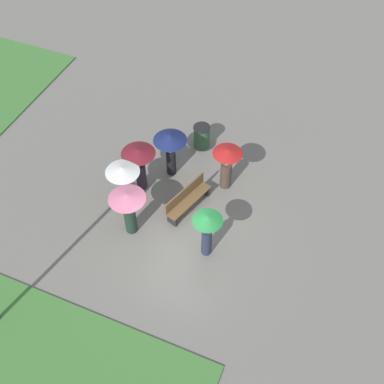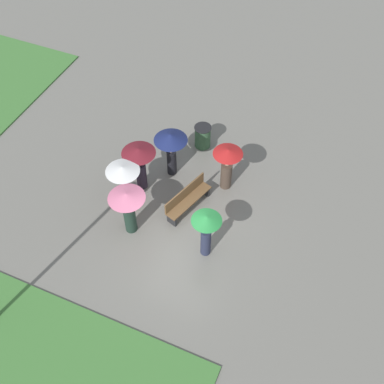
# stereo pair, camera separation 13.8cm
# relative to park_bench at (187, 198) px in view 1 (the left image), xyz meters

# --- Properties ---
(ground_plane) EXTENTS (90.00, 90.00, 0.00)m
(ground_plane) POSITION_rel_park_bench_xyz_m (-1.30, -0.48, -0.47)
(ground_plane) COLOR slate
(park_bench) EXTENTS (1.93, 0.98, 0.90)m
(park_bench) POSITION_rel_park_bench_xyz_m (0.00, 0.00, 0.00)
(park_bench) COLOR brown
(park_bench) RESTS_ON ground_plane
(trash_bin) EXTENTS (0.64, 0.64, 0.92)m
(trash_bin) POSITION_rel_park_bench_xyz_m (2.98, 0.68, -0.01)
(trash_bin) COLOR #335638
(trash_bin) RESTS_ON ground_plane
(crowd_person_white) EXTENTS (1.11, 1.11, 1.85)m
(crowd_person_white) POSITION_rel_park_bench_xyz_m (-0.67, 1.94, 0.85)
(crowd_person_white) COLOR #47382D
(crowd_person_white) RESTS_ON ground_plane
(crowd_person_navy) EXTENTS (1.16, 1.16, 1.87)m
(crowd_person_navy) POSITION_rel_park_bench_xyz_m (1.27, 1.16, 0.94)
(crowd_person_navy) COLOR black
(crowd_person_navy) RESTS_ON ground_plane
(crowd_person_green) EXTENTS (0.93, 0.93, 1.86)m
(crowd_person_green) POSITION_rel_park_bench_xyz_m (-1.42, -1.26, 0.78)
(crowd_person_green) COLOR #282D47
(crowd_person_green) RESTS_ON ground_plane
(crowd_person_maroon) EXTENTS (1.15, 1.15, 1.85)m
(crowd_person_maroon) POSITION_rel_park_bench_xyz_m (0.25, 1.85, 0.85)
(crowd_person_maroon) COLOR #2D2333
(crowd_person_maroon) RESTS_ON ground_plane
(crowd_person_pink) EXTENTS (1.17, 1.17, 1.82)m
(crowd_person_pink) POSITION_rel_park_bench_xyz_m (-1.56, 1.32, 0.81)
(crowd_person_pink) COLOR #1E3328
(crowd_person_pink) RESTS_ON ground_plane
(crowd_person_red) EXTENTS (1.01, 1.01, 1.80)m
(crowd_person_red) POSITION_rel_park_bench_xyz_m (1.43, -0.85, 0.70)
(crowd_person_red) COLOR #47382D
(crowd_person_red) RESTS_ON ground_plane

